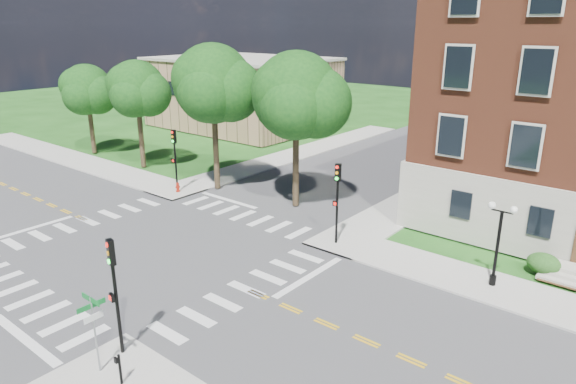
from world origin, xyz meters
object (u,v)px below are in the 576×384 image
Objects in this scene: traffic_signal_ne at (337,193)px; fire_hydrant at (178,187)px; traffic_signal_nw at (175,153)px; twin_lamp_west at (498,240)px; street_sign_pole at (93,320)px; traffic_signal_se at (114,282)px; push_button_post at (119,368)px.

traffic_signal_ne is 15.01m from fire_hydrant.
twin_lamp_west is (23.65, 0.41, -0.66)m from traffic_signal_nw.
traffic_signal_se is at bearing 106.83° from street_sign_pole.
traffic_signal_nw is 23.66m from twin_lamp_west.
traffic_signal_se is at bearing -122.50° from twin_lamp_west.
traffic_signal_se is 3.07m from push_button_post.
traffic_signal_se is at bearing -45.19° from traffic_signal_nw.
traffic_signal_nw is at bearing 135.72° from push_button_post.
street_sign_pole is at bearing -176.27° from push_button_post.
push_button_post is (15.84, -15.45, -2.39)m from traffic_signal_nw.
push_button_post is at bearing -86.06° from traffic_signal_ne.
push_button_post is at bearing -34.74° from traffic_signal_se.
twin_lamp_west is 17.76m from push_button_post.
traffic_signal_se is 1.00× the size of traffic_signal_ne.
twin_lamp_west reaches higher than street_sign_pole.
fire_hydrant is (-14.21, 14.37, -2.72)m from traffic_signal_se.
traffic_signal_ne is 14.79m from traffic_signal_nw.
traffic_signal_ne reaches higher than street_sign_pole.
traffic_signal_ne is at bearing 89.30° from street_sign_pole.
traffic_signal_nw reaches higher than fire_hydrant.
traffic_signal_ne is 1.13× the size of twin_lamp_west.
push_button_post is at bearing 3.73° from street_sign_pole.
push_button_post is at bearing -116.22° from twin_lamp_west.
traffic_signal_nw is at bearing 178.95° from traffic_signal_ne.
traffic_signal_se is 17.51m from twin_lamp_west.
twin_lamp_west is 5.64× the size of fire_hydrant.
twin_lamp_west is at bearing 60.43° from street_sign_pole.
twin_lamp_west is (9.40, 14.75, -0.66)m from traffic_signal_se.
traffic_signal_se and traffic_signal_nw have the same top height.
fire_hydrant is (-14.57, 15.55, -1.84)m from street_sign_pole.
traffic_signal_se and traffic_signal_ne have the same top height.
push_button_post reaches higher than fire_hydrant.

